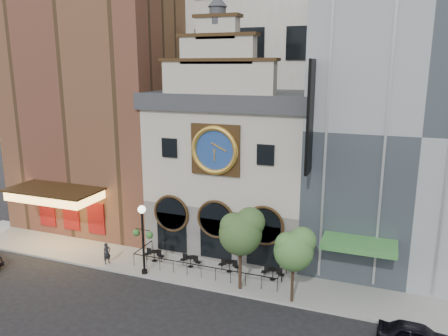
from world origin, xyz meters
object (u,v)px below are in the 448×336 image
bistro_0 (154,255)px  pedestrian (107,253)px  bistro_1 (191,261)px  bistro_2 (229,266)px  tree_left (241,230)px  lamppost (143,232)px  tree_right (294,248)px  bistro_3 (273,273)px

bistro_0 → pedestrian: size_ratio=0.99×
bistro_1 → bistro_2: bearing=5.8°
bistro_0 → bistro_2: size_ratio=1.00×
bistro_2 → tree_left: 4.32m
bistro_0 → bistro_1: bearing=1.3°
lamppost → tree_right: lamppost is taller
bistro_1 → bistro_2: size_ratio=1.00×
lamppost → bistro_2: bearing=26.3°
bistro_1 → pedestrian: size_ratio=0.99×
bistro_0 → bistro_1: (2.93, 0.07, 0.00)m
bistro_2 → pedestrian: 8.99m
bistro_0 → tree_right: bearing=-10.3°
bistro_1 → tree_left: tree_left is taller
bistro_3 → tree_left: 4.35m
bistro_1 → tree_right: tree_right is taller
bistro_0 → tree_right: (10.77, -1.95, 3.03)m
bistro_1 → bistro_3: bearing=2.4°
bistro_3 → lamppost: bearing=-165.0°
bistro_2 → tree_right: (4.98, -2.31, 3.03)m
bistro_1 → bistro_2: 2.88m
tree_left → lamppost: bearing=-176.8°
pedestrian → lamppost: lamppost is taller
bistro_2 → bistro_3: 3.14m
tree_left → tree_right: tree_left is taller
tree_right → lamppost: bearing=-179.8°
tree_left → pedestrian: bearing=-180.0°
lamppost → tree_left: bearing=6.2°
bistro_2 → tree_right: size_ratio=0.33×
bistro_3 → lamppost: (-8.57, -2.30, 2.59)m
lamppost → tree_left: 7.02m
bistro_3 → pedestrian: (-11.90, -1.93, 0.33)m
bistro_1 → tree_right: bearing=-14.4°
bistro_1 → bistro_2: same height
lamppost → tree_left: tree_left is taller
bistro_2 → pedestrian: bearing=-167.4°
bistro_3 → tree_left: tree_left is taller
bistro_2 → pedestrian: pedestrian is taller
bistro_2 → bistro_0: bearing=-176.5°
bistro_1 → bistro_3: (6.00, 0.25, 0.00)m
pedestrian → bistro_2: bearing=-51.6°
bistro_0 → bistro_3: bearing=2.0°
tree_left → bistro_2: bearing=127.8°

